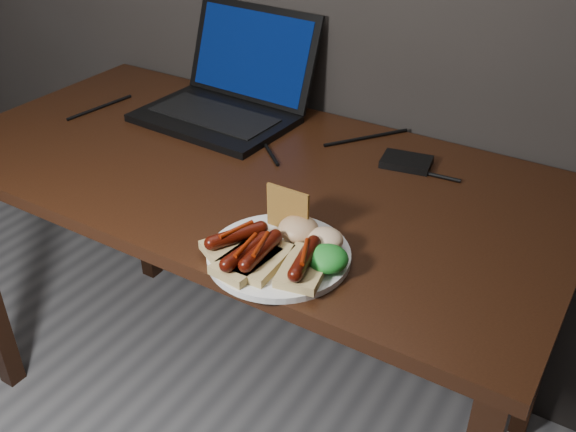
% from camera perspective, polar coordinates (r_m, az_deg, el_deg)
% --- Properties ---
extents(desk, '(1.40, 0.70, 0.75)m').
position_cam_1_polar(desk, '(1.45, -3.68, 1.35)').
color(desk, black).
rests_on(desk, ground).
extents(laptop, '(0.39, 0.35, 0.25)m').
position_cam_1_polar(laptop, '(1.65, -5.31, 10.75)').
color(laptop, black).
rests_on(laptop, desk).
extents(hard_drive, '(0.12, 0.09, 0.02)m').
position_cam_1_polar(hard_drive, '(1.43, 10.49, 4.76)').
color(hard_drive, black).
rests_on(hard_drive, desk).
extents(desk_cables, '(0.95, 0.39, 0.01)m').
position_cam_1_polar(desk_cables, '(1.53, -1.23, 7.03)').
color(desk_cables, black).
rests_on(desk_cables, desk).
extents(plate, '(0.31, 0.31, 0.01)m').
position_cam_1_polar(plate, '(1.11, -0.82, -3.49)').
color(plate, silver).
rests_on(plate, desk).
extents(bread_sausage_left, '(0.12, 0.13, 0.04)m').
position_cam_1_polar(bread_sausage_left, '(1.11, -4.57, -2.22)').
color(bread_sausage_left, tan).
rests_on(bread_sausage_left, plate).
extents(bread_sausage_center, '(0.07, 0.12, 0.04)m').
position_cam_1_polar(bread_sausage_center, '(1.07, -2.40, -3.57)').
color(bread_sausage_center, tan).
rests_on(bread_sausage_center, plate).
extents(bread_sausage_right, '(0.09, 0.13, 0.04)m').
position_cam_1_polar(bread_sausage_right, '(1.05, 1.47, -4.26)').
color(bread_sausage_right, tan).
rests_on(bread_sausage_right, plate).
extents(bread_sausage_extra, '(0.08, 0.12, 0.04)m').
position_cam_1_polar(bread_sausage_extra, '(1.07, -3.74, -3.65)').
color(bread_sausage_extra, tan).
rests_on(bread_sausage_extra, plate).
extents(crispbread, '(0.08, 0.01, 0.08)m').
position_cam_1_polar(crispbread, '(1.14, -0.02, 0.56)').
color(crispbread, '#AD7E2F').
rests_on(crispbread, plate).
extents(salad_greens, '(0.07, 0.07, 0.04)m').
position_cam_1_polar(salad_greens, '(1.06, 3.54, -3.81)').
color(salad_greens, '#13631C').
rests_on(salad_greens, plate).
extents(salsa_mound, '(0.07, 0.07, 0.04)m').
position_cam_1_polar(salsa_mound, '(1.13, 0.93, -1.14)').
color(salsa_mound, maroon).
rests_on(salsa_mound, plate).
extents(coleslaw_mound, '(0.06, 0.06, 0.04)m').
position_cam_1_polar(coleslaw_mound, '(1.11, 3.32, -2.11)').
color(coleslaw_mound, beige).
rests_on(coleslaw_mound, plate).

